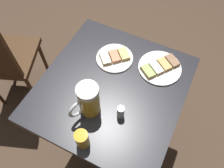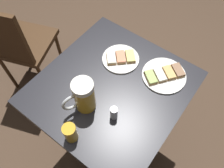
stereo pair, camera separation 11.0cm
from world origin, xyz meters
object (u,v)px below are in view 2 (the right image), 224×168
Objects in this scene: beer_glass_small at (70,133)px; salt_shaker at (114,113)px; plate_near at (164,75)px; cafe_chair at (19,44)px; plate_far at (121,58)px; beer_mug at (83,96)px.

beer_glass_small reaches higher than salt_shaker.
plate_near is 0.25× the size of cafe_chair.
cafe_chair is at bearing -78.63° from plate_far.
plate_near is 2.28× the size of beer_glass_small.
salt_shaker is at bearing 30.54° from plate_far.
beer_glass_small is (0.15, 0.05, -0.04)m from beer_mug.
plate_far is 0.34m from beer_mug.
plate_near is 0.24m from plate_far.
beer_mug reaches higher than beer_glass_small.
plate_far is 0.22× the size of cafe_chair.
cafe_chair reaches higher than salt_shaker.
cafe_chair is (0.16, -0.78, -0.26)m from plate_far.
salt_shaker is at bearing -11.77° from plate_near.
cafe_chair is (-0.32, -0.86, -0.30)m from beer_glass_small.
beer_mug is at bearing -32.56° from cafe_chair.
cafe_chair is (0.20, -1.02, -0.26)m from plate_near.
plate_near is 0.55m from beer_glass_small.
plate_near is 0.34m from salt_shaker.
plate_near is at bearing 100.95° from plate_far.
beer_mug is at bearing -29.71° from plate_near.
salt_shaker is at bearing 154.73° from beer_glass_small.
salt_shaker reaches higher than plate_near.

